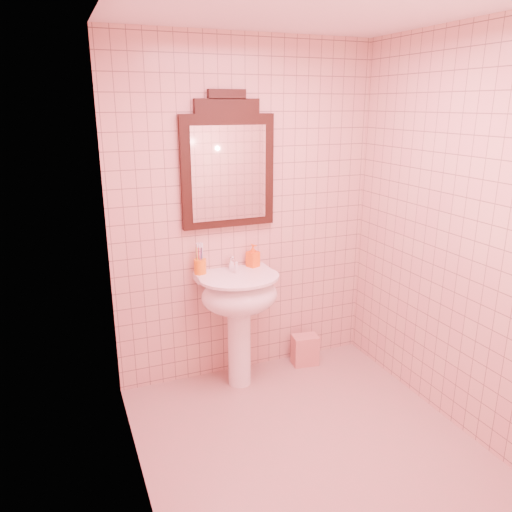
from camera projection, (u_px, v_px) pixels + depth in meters
name	position (u px, v px, depth m)	size (l,w,h in m)	color
floor	(311.00, 448.00, 3.07)	(2.20, 2.20, 0.00)	tan
back_wall	(246.00, 215.00, 3.68)	(2.00, 0.02, 2.50)	#D9AC98
pedestal_sink	(239.00, 302.00, 3.60)	(0.58, 0.58, 0.86)	white
faucet	(232.00, 263.00, 3.64)	(0.04, 0.16, 0.11)	white
mirror	(228.00, 165.00, 3.50)	(0.68, 0.06, 0.95)	black
toothbrush_cup	(200.00, 266.00, 3.57)	(0.09, 0.09, 0.20)	orange
soap_dispenser	(253.00, 256.00, 3.72)	(0.08, 0.08, 0.17)	orange
towel	(305.00, 350.00, 4.04)	(0.20, 0.13, 0.25)	tan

